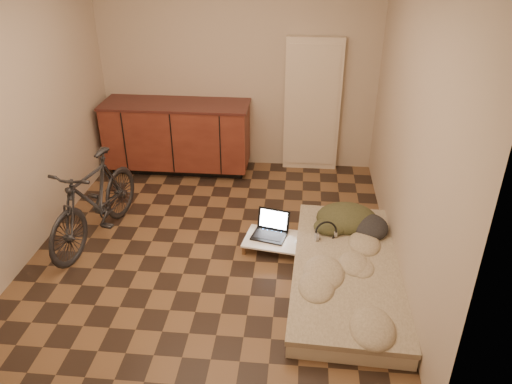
# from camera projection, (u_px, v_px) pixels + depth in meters

# --- Properties ---
(room_shell) EXTENTS (3.50, 4.00, 2.60)m
(room_shell) POSITION_uv_depth(u_px,v_px,m) (209.00, 124.00, 4.45)
(room_shell) COLOR brown
(room_shell) RESTS_ON ground
(cabinets) EXTENTS (1.84, 0.62, 0.91)m
(cabinets) POSITION_uv_depth(u_px,v_px,m) (178.00, 136.00, 6.40)
(cabinets) COLOR black
(cabinets) RESTS_ON ground
(appliance_panel) EXTENTS (0.70, 0.10, 1.70)m
(appliance_panel) POSITION_uv_depth(u_px,v_px,m) (312.00, 106.00, 6.28)
(appliance_panel) COLOR beige
(appliance_panel) RESTS_ON ground
(bicycle) EXTENTS (0.75, 1.59, 0.99)m
(bicycle) POSITION_uv_depth(u_px,v_px,m) (94.00, 196.00, 4.94)
(bicycle) COLOR black
(bicycle) RESTS_ON ground
(futon) EXTENTS (1.07, 2.08, 0.18)m
(futon) POSITION_uv_depth(u_px,v_px,m) (348.00, 272.00, 4.53)
(futon) COLOR beige
(futon) RESTS_ON ground
(clothing_pile) EXTENTS (0.67, 0.57, 0.26)m
(clothing_pile) POSITION_uv_depth(u_px,v_px,m) (353.00, 214.00, 5.01)
(clothing_pile) COLOR #383921
(clothing_pile) RESTS_ON futon
(headphones) EXTENTS (0.28, 0.27, 0.16)m
(headphones) POSITION_uv_depth(u_px,v_px,m) (326.00, 231.00, 4.82)
(headphones) COLOR black
(headphones) RESTS_ON futon
(lap_desk) EXTENTS (0.71, 0.52, 0.11)m
(lap_desk) POSITION_uv_depth(u_px,v_px,m) (277.00, 240.00, 4.97)
(lap_desk) COLOR brown
(lap_desk) RESTS_ON ground
(laptop) EXTENTS (0.39, 0.37, 0.23)m
(laptop) POSITION_uv_depth(u_px,v_px,m) (271.00, 230.00, 5.02)
(laptop) COLOR black
(laptop) RESTS_ON lap_desk
(mouse) EXTENTS (0.07, 0.11, 0.04)m
(mouse) POSITION_uv_depth(u_px,v_px,m) (299.00, 242.00, 4.89)
(mouse) COLOR white
(mouse) RESTS_ON lap_desk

